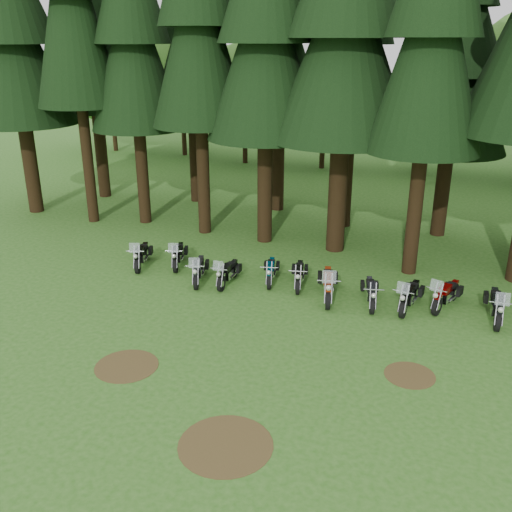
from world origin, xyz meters
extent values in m
plane|color=#2C6619|center=(0.00, 0.00, 0.00)|extent=(120.00, 120.00, 0.00)
cylinder|color=black|center=(-16.20, 9.28, 2.76)|extent=(0.73, 0.73, 5.51)
cone|color=black|center=(-16.20, 9.28, 8.04)|extent=(5.49, 5.49, 6.89)
cylinder|color=black|center=(-12.29, 8.98, 3.39)|extent=(0.52, 0.52, 6.77)
cone|color=black|center=(-12.29, 8.98, 9.88)|extent=(3.92, 3.92, 8.47)
cylinder|color=black|center=(-9.78, 9.82, 2.76)|extent=(0.58, 0.58, 5.53)
cone|color=black|center=(-9.78, 9.82, 8.06)|extent=(4.32, 4.32, 6.91)
cylinder|color=black|center=(-6.29, 9.51, 2.99)|extent=(0.58, 0.58, 5.99)
cone|color=black|center=(-6.29, 9.51, 8.73)|extent=(4.32, 4.32, 7.49)
cylinder|color=black|center=(-3.21, 9.40, 2.78)|extent=(0.66, 0.66, 5.57)
cone|color=black|center=(-3.21, 9.40, 8.12)|extent=(4.95, 4.95, 6.96)
cylinder|color=black|center=(0.07, 9.44, 2.85)|extent=(0.77, 0.77, 5.70)
cone|color=black|center=(0.07, 9.44, 8.31)|extent=(5.81, 5.81, 7.12)
cylinder|color=black|center=(3.43, 8.02, 2.85)|extent=(0.55, 0.55, 5.71)
cone|color=black|center=(3.43, 8.02, 8.32)|extent=(4.15, 4.15, 7.14)
cylinder|color=black|center=(-14.68, 13.25, 2.93)|extent=(0.67, 0.67, 5.87)
cone|color=black|center=(-14.68, 13.25, 8.55)|extent=(5.00, 5.00, 7.33)
cylinder|color=black|center=(-9.26, 14.35, 2.76)|extent=(0.60, 0.60, 5.53)
cone|color=black|center=(-9.26, 14.35, 8.06)|extent=(4.52, 4.52, 6.91)
cylinder|color=black|center=(-4.38, 14.40, 2.78)|extent=(0.65, 0.65, 5.55)
cone|color=black|center=(-4.38, 14.40, 8.10)|extent=(4.85, 4.85, 6.94)
cylinder|color=black|center=(-0.37, 12.94, 2.76)|extent=(0.58, 0.58, 5.52)
cone|color=black|center=(-0.37, 12.94, 8.05)|extent=(4.35, 4.35, 6.90)
cylinder|color=black|center=(4.04, 13.25, 2.35)|extent=(0.66, 0.66, 4.70)
cone|color=black|center=(4.04, 13.25, 6.85)|extent=(4.94, 4.94, 5.87)
cone|color=black|center=(4.04, 13.25, 9.62)|extent=(3.95, 3.95, 4.96)
cylinder|color=black|center=(-22.46, 25.50, 1.67)|extent=(0.36, 0.36, 3.33)
sphere|color=#357021|center=(-22.46, 25.50, 6.11)|extent=(7.78, 7.78, 7.78)
sphere|color=#357021|center=(-21.12, 24.61, 5.33)|extent=(5.55, 5.55, 5.55)
cylinder|color=black|center=(-16.34, 26.00, 1.65)|extent=(0.36, 0.36, 3.29)
sphere|color=#357021|center=(-16.34, 26.00, 6.04)|extent=(7.69, 7.69, 7.69)
sphere|color=#357021|center=(-15.02, 25.12, 5.27)|extent=(5.49, 5.49, 5.49)
cylinder|color=black|center=(-10.73, 24.98, 1.40)|extent=(0.36, 0.36, 2.80)
sphere|color=#357021|center=(-10.73, 24.98, 5.13)|extent=(6.53, 6.53, 6.53)
sphere|color=#357021|center=(-9.61, 24.23, 4.48)|extent=(4.67, 4.67, 4.67)
cylinder|color=black|center=(-4.99, 25.31, 1.27)|extent=(0.36, 0.36, 2.55)
sphere|color=#357021|center=(-4.99, 25.31, 4.67)|extent=(5.95, 5.95, 5.95)
sphere|color=#357021|center=(-3.97, 24.63, 4.08)|extent=(4.25, 4.25, 4.25)
cylinder|color=black|center=(1.32, 26.50, 1.23)|extent=(0.36, 0.36, 2.47)
sphere|color=#357021|center=(1.32, 26.50, 4.53)|extent=(5.76, 5.76, 5.76)
sphere|color=#357021|center=(2.30, 25.84, 3.95)|extent=(4.12, 4.12, 4.12)
cylinder|color=#4C3D1E|center=(-3.00, -2.00, 0.01)|extent=(1.80, 1.80, 0.01)
cylinder|color=#4C3D1E|center=(4.50, 0.50, 0.01)|extent=(1.40, 1.40, 0.01)
cylinder|color=#4C3D1E|center=(1.00, -4.00, 0.01)|extent=(2.20, 2.20, 0.01)
cylinder|color=black|center=(-6.43, 3.94, 0.32)|extent=(0.34, 0.64, 0.63)
cylinder|color=black|center=(-6.95, 5.33, 0.32)|extent=(0.34, 0.64, 0.63)
cube|color=silver|center=(-6.71, 4.68, 0.40)|extent=(0.48, 0.72, 0.33)
cube|color=black|center=(-6.63, 4.47, 0.75)|extent=(0.45, 0.59, 0.23)
cube|color=black|center=(-6.78, 4.89, 0.71)|extent=(0.45, 0.59, 0.12)
cube|color=silver|center=(-6.33, 3.67, 1.17)|extent=(0.42, 0.25, 0.38)
cylinder|color=black|center=(-5.10, 4.56, 0.31)|extent=(0.34, 0.62, 0.62)
cylinder|color=black|center=(-5.60, 5.92, 0.31)|extent=(0.34, 0.62, 0.62)
cube|color=silver|center=(-5.37, 5.28, 0.39)|extent=(0.47, 0.70, 0.32)
cube|color=black|center=(-5.29, 5.08, 0.73)|extent=(0.44, 0.58, 0.22)
cube|color=black|center=(-5.44, 5.48, 0.69)|extent=(0.44, 0.58, 0.11)
cube|color=silver|center=(-5.01, 4.30, 1.14)|extent=(0.41, 0.25, 0.37)
cylinder|color=black|center=(-3.59, 3.42, 0.32)|extent=(0.34, 0.64, 0.63)
cylinder|color=black|center=(-4.10, 4.81, 0.32)|extent=(0.34, 0.64, 0.63)
cube|color=silver|center=(-3.86, 4.16, 0.40)|extent=(0.48, 0.72, 0.32)
cube|color=#24252A|center=(-3.79, 3.96, 0.74)|extent=(0.45, 0.59, 0.23)
cube|color=black|center=(-3.94, 4.37, 0.71)|extent=(0.45, 0.59, 0.11)
cube|color=silver|center=(-3.50, 3.15, 1.16)|extent=(0.42, 0.25, 0.38)
cylinder|color=black|center=(-2.67, 3.62, 0.30)|extent=(0.17, 0.60, 0.60)
cylinder|color=black|center=(-2.77, 5.02, 0.30)|extent=(0.17, 0.60, 0.60)
cube|color=silver|center=(-2.72, 4.36, 0.38)|extent=(0.29, 0.65, 0.31)
cube|color=black|center=(-2.71, 4.16, 0.70)|extent=(0.30, 0.51, 0.22)
cube|color=black|center=(-2.74, 4.57, 0.67)|extent=(0.30, 0.51, 0.11)
cube|color=silver|center=(-2.66, 3.35, 1.10)|extent=(0.39, 0.14, 0.36)
cylinder|color=black|center=(-1.11, 4.44, 0.30)|extent=(0.28, 0.60, 0.59)
cylinder|color=black|center=(-1.50, 5.77, 0.30)|extent=(0.28, 0.60, 0.59)
cube|color=silver|center=(-1.32, 5.15, 0.38)|extent=(0.41, 0.67, 0.31)
cube|color=#01455A|center=(-1.26, 4.95, 0.70)|extent=(0.39, 0.55, 0.22)
cube|color=black|center=(-1.37, 5.35, 0.66)|extent=(0.39, 0.55, 0.11)
cylinder|color=black|center=(-0.01, 4.42, 0.31)|extent=(0.28, 0.63, 0.61)
cylinder|color=black|center=(-0.37, 5.81, 0.31)|extent=(0.28, 0.63, 0.61)
cube|color=silver|center=(-0.20, 5.16, 0.39)|extent=(0.41, 0.69, 0.32)
cube|color=black|center=(-0.14, 4.95, 0.72)|extent=(0.40, 0.56, 0.22)
cube|color=black|center=(-0.25, 5.37, 0.69)|extent=(0.40, 0.56, 0.11)
cylinder|color=black|center=(1.32, 3.64, 0.36)|extent=(0.34, 0.73, 0.72)
cylinder|color=black|center=(0.86, 5.27, 0.36)|extent=(0.34, 0.73, 0.72)
cube|color=silver|center=(1.07, 4.51, 0.46)|extent=(0.50, 0.82, 0.37)
cube|color=#B23410|center=(1.14, 4.27, 0.85)|extent=(0.48, 0.67, 0.26)
cube|color=black|center=(1.01, 4.75, 0.81)|extent=(0.48, 0.67, 0.13)
cube|color=silver|center=(1.41, 3.33, 1.33)|extent=(0.48, 0.26, 0.43)
cylinder|color=black|center=(2.78, 3.85, 0.31)|extent=(0.29, 0.62, 0.61)
cylinder|color=black|center=(2.40, 5.23, 0.31)|extent=(0.29, 0.62, 0.61)
cube|color=silver|center=(2.58, 4.59, 0.39)|extent=(0.42, 0.70, 0.32)
cube|color=black|center=(2.64, 4.38, 0.72)|extent=(0.40, 0.57, 0.22)
cube|color=black|center=(2.52, 4.79, 0.69)|extent=(0.40, 0.57, 0.11)
cylinder|color=black|center=(3.80, 3.94, 0.32)|extent=(0.21, 0.66, 0.64)
cylinder|color=black|center=(3.98, 5.44, 0.32)|extent=(0.21, 0.66, 0.64)
cube|color=silver|center=(3.89, 4.74, 0.41)|extent=(0.35, 0.71, 0.33)
cube|color=black|center=(3.87, 4.51, 0.76)|extent=(0.35, 0.57, 0.23)
cube|color=black|center=(3.92, 4.96, 0.72)|extent=(0.35, 0.57, 0.12)
cube|color=silver|center=(3.76, 3.65, 1.19)|extent=(0.42, 0.17, 0.39)
cylinder|color=black|center=(4.81, 4.54, 0.32)|extent=(0.31, 0.65, 0.64)
cylinder|color=black|center=(5.24, 5.97, 0.32)|extent=(0.31, 0.65, 0.64)
cube|color=silver|center=(5.04, 5.30, 0.41)|extent=(0.45, 0.73, 0.33)
cube|color=#6F0405|center=(4.98, 5.09, 0.76)|extent=(0.43, 0.59, 0.23)
cube|color=black|center=(5.11, 5.52, 0.72)|extent=(0.43, 0.59, 0.12)
cube|color=silver|center=(4.73, 4.26, 1.18)|extent=(0.42, 0.23, 0.38)
cylinder|color=black|center=(6.68, 4.12, 0.34)|extent=(0.20, 0.68, 0.67)
cylinder|color=black|center=(6.55, 5.70, 0.34)|extent=(0.20, 0.68, 0.67)
cube|color=silver|center=(6.61, 4.96, 0.43)|extent=(0.35, 0.74, 0.35)
cube|color=black|center=(6.63, 4.73, 0.80)|extent=(0.35, 0.59, 0.25)
cube|color=black|center=(6.59, 5.20, 0.76)|extent=(0.35, 0.59, 0.12)
cube|color=silver|center=(6.71, 3.82, 1.25)|extent=(0.44, 0.17, 0.40)
camera|label=1|loc=(5.57, -13.55, 8.69)|focal=40.00mm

